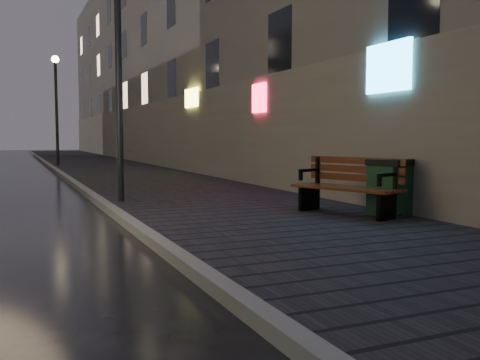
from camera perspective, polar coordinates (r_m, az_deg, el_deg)
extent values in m
plane|color=black|center=(5.74, -19.55, -11.08)|extent=(120.00, 120.00, 0.00)
cube|color=black|center=(26.90, -14.30, 1.41)|extent=(4.60, 58.00, 0.15)
cube|color=slate|center=(26.63, -19.41, 1.26)|extent=(0.20, 58.00, 0.15)
cube|color=#605B54|center=(31.81, -9.86, 13.58)|extent=(1.80, 50.00, 13.00)
cylinder|color=black|center=(11.78, -12.79, 9.99)|extent=(0.14, 0.14, 5.00)
cylinder|color=black|center=(27.64, -18.97, 6.73)|extent=(0.14, 0.14, 5.00)
sphere|color=#FFD88C|center=(27.86, -19.11, 12.07)|extent=(0.36, 0.36, 0.36)
cube|color=black|center=(9.19, 15.42, -2.76)|extent=(0.54, 0.25, 0.44)
cube|color=black|center=(9.36, 16.25, -0.26)|extent=(0.08, 0.08, 0.77)
cube|color=black|center=(9.09, 15.31, 0.53)|extent=(0.46, 0.21, 0.06)
cube|color=black|center=(10.15, 7.40, -1.95)|extent=(0.54, 0.25, 0.44)
cube|color=black|center=(10.30, 8.28, 0.31)|extent=(0.08, 0.08, 0.77)
cube|color=black|center=(10.06, 7.23, 1.04)|extent=(0.46, 0.21, 0.06)
cube|color=#4D2110|center=(9.62, 11.24, -0.83)|extent=(1.32, 2.11, 0.04)
cube|color=#4D2110|center=(9.81, 12.17, 1.14)|extent=(0.71, 1.89, 0.44)
cube|color=#0D321B|center=(9.75, 15.75, -1.07)|extent=(0.77, 0.77, 0.88)
cube|color=black|center=(9.71, 15.82, 1.83)|extent=(0.83, 0.83, 0.11)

